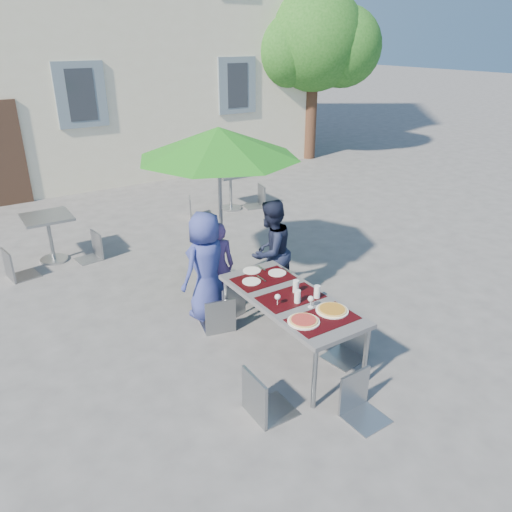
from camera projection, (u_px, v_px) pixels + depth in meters
ground at (273, 339)px, 6.11m from camera, size 90.00×90.00×0.00m
tree at (314, 41)px, 13.81m from camera, size 3.60×3.00×4.70m
dining_table at (291, 302)px, 5.55m from camera, size 0.80×1.85×0.76m
pizza_near_left at (304, 321)px, 5.04m from camera, size 0.33×0.33×0.03m
pizza_near_right at (332, 310)px, 5.24m from camera, size 0.35×0.35×0.03m
glassware at (302, 293)px, 5.45m from camera, size 0.52×0.42×0.15m
place_settings at (261, 275)px, 6.02m from camera, size 0.65×0.47×0.01m
child_0 at (206, 266)px, 6.35m from camera, size 0.80×0.64×1.44m
child_1 at (218, 266)px, 6.59m from camera, size 0.53×0.44×1.24m
child_2 at (270, 252)px, 6.74m from camera, size 0.80×0.61×1.45m
chair_0 at (218, 294)px, 6.11m from camera, size 0.46×0.47×0.87m
chair_1 at (228, 280)px, 6.42m from camera, size 0.49×0.49×0.90m
chair_2 at (274, 269)px, 6.66m from camera, size 0.51×0.51×0.93m
chair_3 at (263, 368)px, 4.68m from camera, size 0.43×0.42×0.94m
chair_4 at (352, 316)px, 5.60m from camera, size 0.46×0.45×0.90m
chair_5 at (363, 373)px, 4.71m from camera, size 0.39×0.39×0.85m
patio_umbrella at (219, 144)px, 6.74m from camera, size 2.27×2.27×2.29m
cafe_table_0 at (49, 230)px, 8.01m from camera, size 0.73×0.73×0.78m
bg_chair_l_0 at (11, 246)px, 7.43m from camera, size 0.47×0.46×0.90m
bg_chair_r_0 at (90, 231)px, 8.12m from camera, size 0.42×0.42×0.84m
cafe_table_1 at (231, 184)px, 10.44m from camera, size 0.74×0.74×0.79m
bg_chair_l_1 at (194, 195)px, 9.92m from camera, size 0.50×0.49×0.84m
bg_chair_r_1 at (257, 183)px, 10.62m from camera, size 0.47×0.46×0.88m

